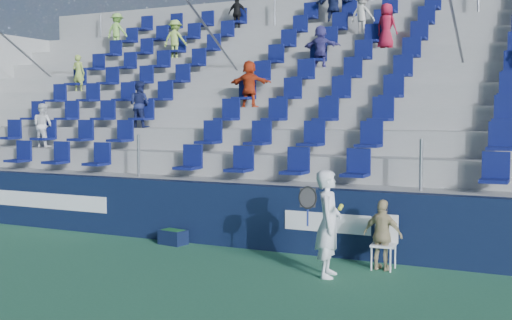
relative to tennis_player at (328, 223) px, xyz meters
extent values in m
plane|color=#31724E|center=(-1.98, -1.71, -0.84)|extent=(70.00, 70.00, 0.00)
cube|color=#0E1835|center=(-1.98, 1.44, -0.24)|extent=(24.00, 0.30, 1.20)
cube|color=white|center=(-6.98, 1.28, -0.22)|extent=(3.20, 0.02, 0.34)
cube|color=white|center=(-0.48, 1.28, -0.22)|extent=(1.60, 0.02, 0.34)
cube|color=#9D9D98|center=(-1.98, 2.01, -0.24)|extent=(24.00, 0.85, 1.20)
cube|color=#9D9D98|center=(-1.98, 2.86, 0.01)|extent=(24.00, 0.85, 1.70)
cube|color=#9D9D98|center=(-1.98, 3.71, 0.26)|extent=(24.00, 0.85, 2.20)
cube|color=#9D9D98|center=(-1.98, 4.56, 0.51)|extent=(24.00, 0.85, 2.70)
cube|color=#9D9D98|center=(-1.98, 5.41, 0.76)|extent=(24.00, 0.85, 3.20)
cube|color=#9D9D98|center=(-1.98, 6.26, 1.01)|extent=(24.00, 0.85, 3.70)
cube|color=#9D9D98|center=(-1.98, 7.11, 1.26)|extent=(24.00, 0.85, 4.20)
cube|color=#9D9D98|center=(-1.98, 7.96, 1.51)|extent=(24.00, 0.85, 4.70)
cube|color=#9D9D98|center=(-1.98, 8.81, 1.76)|extent=(24.00, 0.85, 5.20)
cube|color=#9D9D98|center=(-1.98, 9.49, 2.26)|extent=(24.00, 0.50, 6.20)
cube|color=#0D1551|center=(-1.98, 2.01, 0.71)|extent=(16.05, 0.50, 0.70)
cube|color=#0D1551|center=(-1.98, 2.86, 1.21)|extent=(16.05, 0.50, 0.70)
cube|color=#0D1551|center=(-1.98, 3.71, 1.71)|extent=(16.05, 0.50, 0.70)
cube|color=#0D1551|center=(-1.98, 4.56, 2.21)|extent=(16.05, 0.50, 0.70)
cube|color=#0D1551|center=(-1.98, 5.41, 2.71)|extent=(16.05, 0.50, 0.70)
cube|color=#0D1551|center=(-1.98, 6.26, 3.21)|extent=(16.05, 0.50, 0.70)
cube|color=#0D1551|center=(-1.98, 7.11, 3.71)|extent=(16.05, 0.50, 0.70)
cube|color=#0D1551|center=(-1.98, 7.96, 4.21)|extent=(16.05, 0.50, 0.70)
cube|color=#0D1551|center=(-1.98, 8.81, 4.71)|extent=(16.05, 0.50, 0.70)
cylinder|color=gray|center=(-4.98, 5.41, 3.51)|extent=(0.06, 7.68, 4.55)
cylinder|color=gray|center=(1.02, 5.41, 3.51)|extent=(0.06, 7.68, 4.55)
cylinder|color=gray|center=(-11.78, 5.41, 3.51)|extent=(0.06, 7.68, 4.55)
imported|color=#1A214E|center=(-6.25, 3.66, 1.94)|extent=(0.56, 0.44, 1.15)
imported|color=beige|center=(-1.88, 7.91, 4.42)|extent=(0.78, 0.54, 1.11)
imported|color=#494395|center=(-2.45, 6.21, 3.41)|extent=(1.04, 0.42, 1.09)
imported|color=black|center=(-6.20, 8.76, 4.88)|extent=(0.62, 0.29, 1.04)
imported|color=navy|center=(-3.01, 8.76, 4.95)|extent=(1.13, 0.50, 1.18)
imported|color=#A5CE52|center=(-7.41, 7.06, 3.95)|extent=(0.79, 0.50, 1.17)
imported|color=#98B548|center=(-9.68, 5.36, 2.90)|extent=(0.42, 0.30, 1.08)
imported|color=#90D053|center=(-10.25, 7.91, 4.46)|extent=(0.77, 0.44, 1.18)
imported|color=red|center=(-3.64, 4.51, 2.43)|extent=(1.07, 0.43, 1.12)
imported|color=white|center=(-8.62, 2.81, 1.42)|extent=(0.54, 0.42, 1.11)
imported|color=#AE1732|center=(-0.98, 7.06, 3.95)|extent=(0.66, 0.53, 1.17)
imported|color=white|center=(0.00, 0.00, 0.00)|extent=(0.51, 0.68, 1.67)
cylinder|color=navy|center=(-0.25, -0.25, 0.12)|extent=(0.03, 0.03, 0.28)
torus|color=black|center=(-0.25, -0.25, 0.42)|extent=(0.30, 0.17, 0.28)
plane|color=#262626|center=(-0.25, -0.25, 0.42)|extent=(0.30, 0.16, 0.29)
sphere|color=yellow|center=(0.25, -0.20, 0.28)|extent=(0.07, 0.07, 0.07)
sphere|color=yellow|center=(0.25, -0.14, 0.31)|extent=(0.07, 0.07, 0.07)
cube|color=white|center=(0.65, 0.84, -0.44)|extent=(0.42, 0.42, 0.04)
cube|color=white|center=(0.65, 1.02, -0.20)|extent=(0.38, 0.08, 0.47)
cylinder|color=white|center=(0.50, 0.68, -0.64)|extent=(0.03, 0.03, 0.38)
cylinder|color=white|center=(0.81, 0.68, -0.64)|extent=(0.03, 0.03, 0.38)
cylinder|color=white|center=(0.50, 0.99, -0.64)|extent=(0.03, 0.03, 0.38)
cylinder|color=white|center=(0.81, 0.99, -0.64)|extent=(0.03, 0.03, 0.38)
imported|color=tan|center=(0.65, 0.79, -0.26)|extent=(0.72, 0.40, 1.15)
cube|color=black|center=(-3.56, 1.04, -0.70)|extent=(0.56, 0.41, 0.28)
cube|color=#1E662D|center=(-3.56, 1.04, -0.63)|extent=(0.45, 0.31, 0.17)
camera|label=1|loc=(3.32, -9.33, 1.67)|focal=45.00mm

